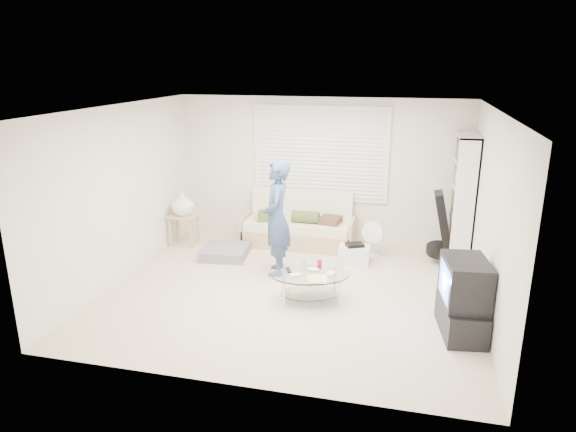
% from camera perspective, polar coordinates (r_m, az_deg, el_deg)
% --- Properties ---
extents(ground, '(5.00, 5.00, 0.00)m').
position_cam_1_polar(ground, '(7.23, 0.31, -8.29)').
color(ground, '#B6A58D').
rests_on(ground, ground).
extents(room_shell, '(5.02, 4.52, 2.51)m').
position_cam_1_polar(room_shell, '(7.15, 1.21, 5.23)').
color(room_shell, silver).
rests_on(room_shell, ground).
extents(window_blinds, '(2.32, 0.08, 1.62)m').
position_cam_1_polar(window_blinds, '(8.83, 3.60, 6.91)').
color(window_blinds, silver).
rests_on(window_blinds, ground).
extents(futon_sofa, '(1.91, 0.77, 0.93)m').
position_cam_1_polar(futon_sofa, '(8.87, 1.21, -1.31)').
color(futon_sofa, tan).
rests_on(futon_sofa, ground).
extents(grey_floor_pillow, '(0.77, 0.77, 0.16)m').
position_cam_1_polar(grey_floor_pillow, '(8.47, -6.98, -3.96)').
color(grey_floor_pillow, slate).
rests_on(grey_floor_pillow, ground).
extents(side_table, '(0.48, 0.39, 0.95)m').
position_cam_1_polar(side_table, '(8.92, -11.62, 1.11)').
color(side_table, tan).
rests_on(side_table, ground).
extents(bookshelf, '(0.32, 0.85, 2.02)m').
position_cam_1_polar(bookshelf, '(8.41, 18.75, 1.74)').
color(bookshelf, white).
rests_on(bookshelf, ground).
extents(guitar_case, '(0.44, 0.42, 1.13)m').
position_cam_1_polar(guitar_case, '(8.35, 16.84, -1.78)').
color(guitar_case, black).
rests_on(guitar_case, ground).
extents(floor_fan, '(0.38, 0.25, 0.61)m').
position_cam_1_polar(floor_fan, '(8.42, 9.35, -2.20)').
color(floor_fan, white).
rests_on(floor_fan, ground).
extents(storage_bin, '(0.48, 0.34, 0.33)m').
position_cam_1_polar(storage_bin, '(8.17, 7.37, -4.24)').
color(storage_bin, white).
rests_on(storage_bin, ground).
extents(tv_unit, '(0.56, 0.90, 0.92)m').
position_cam_1_polar(tv_unit, '(6.33, 18.87, -8.64)').
color(tv_unit, black).
rests_on(tv_unit, ground).
extents(coffee_table, '(1.17, 0.92, 0.50)m').
position_cam_1_polar(coffee_table, '(6.82, 2.53, -7.02)').
color(coffee_table, silver).
rests_on(coffee_table, ground).
extents(standing_person, '(0.53, 0.70, 1.72)m').
position_cam_1_polar(standing_person, '(7.51, -1.28, -0.24)').
color(standing_person, navy).
rests_on(standing_person, ground).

